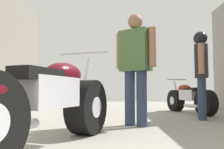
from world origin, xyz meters
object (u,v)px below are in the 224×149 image
object	(u,v)px
motorcycle_maroon_cruiser	(48,104)
motorcycle_black_naked	(190,99)
mechanic_in_blue	(135,62)
mechanic_with_helmet	(201,66)

from	to	relation	value
motorcycle_maroon_cruiser	motorcycle_black_naked	size ratio (longest dim) A/B	1.19
motorcycle_black_naked	mechanic_in_blue	xyz separation A→B (m)	(-1.49, -2.05, 0.65)
mechanic_in_blue	mechanic_with_helmet	size ratio (longest dim) A/B	1.04
mechanic_in_blue	motorcycle_black_naked	bearing A→B (deg)	54.04
motorcycle_maroon_cruiser	mechanic_in_blue	size ratio (longest dim) A/B	1.24
motorcycle_maroon_cruiser	mechanic_with_helmet	world-z (taller)	mechanic_with_helmet
mechanic_with_helmet	mechanic_in_blue	bearing A→B (deg)	-147.87
motorcycle_black_naked	motorcycle_maroon_cruiser	bearing A→B (deg)	-124.80
motorcycle_black_naked	mechanic_with_helmet	xyz separation A→B (m)	(-0.14, -1.21, 0.67)
motorcycle_black_naked	mechanic_with_helmet	distance (m)	1.39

